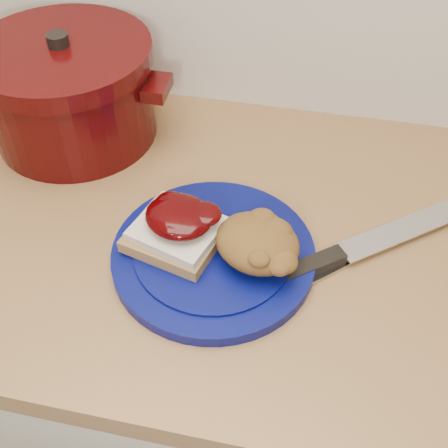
% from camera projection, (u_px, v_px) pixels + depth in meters
% --- Properties ---
extents(base_cabinet, '(4.00, 0.60, 0.86)m').
position_uv_depth(base_cabinet, '(196.00, 380.00, 1.14)').
color(base_cabinet, beige).
rests_on(base_cabinet, floor).
extents(plate, '(0.34, 0.34, 0.02)m').
position_uv_depth(plate, '(213.00, 255.00, 0.74)').
color(plate, '#050A4F').
rests_on(plate, wood_countertop).
extents(sandwich, '(0.13, 0.12, 0.06)m').
position_uv_depth(sandwich, '(177.00, 227.00, 0.72)').
color(sandwich, olive).
rests_on(sandwich, plate).
extents(stuffing_mound, '(0.13, 0.13, 0.05)m').
position_uv_depth(stuffing_mound, '(257.00, 243.00, 0.70)').
color(stuffing_mound, brown).
rests_on(stuffing_mound, plate).
extents(chef_knife, '(0.28, 0.23, 0.02)m').
position_uv_depth(chef_knife, '(331.00, 259.00, 0.73)').
color(chef_knife, black).
rests_on(chef_knife, wood_countertop).
extents(butter_knife, '(0.13, 0.12, 0.00)m').
position_uv_depth(butter_knife, '(305.00, 283.00, 0.71)').
color(butter_knife, silver).
rests_on(butter_knife, wood_countertop).
extents(dutch_oven, '(0.32, 0.27, 0.17)m').
position_uv_depth(dutch_oven, '(70.00, 91.00, 0.88)').
color(dutch_oven, '#360505').
rests_on(dutch_oven, wood_countertop).
extents(pepper_grinder, '(0.08, 0.08, 0.14)m').
position_uv_depth(pepper_grinder, '(24.00, 90.00, 0.89)').
color(pepper_grinder, black).
rests_on(pepper_grinder, wood_countertop).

